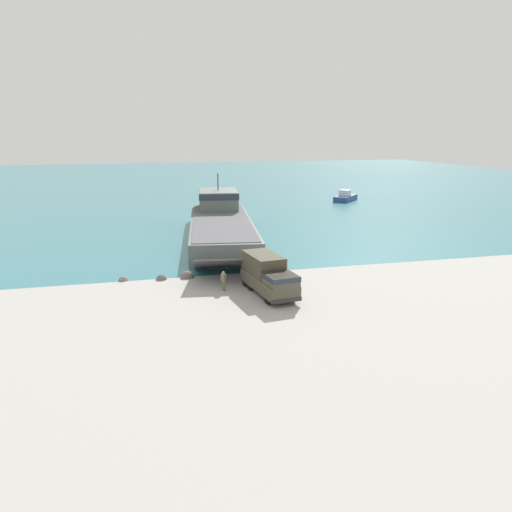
# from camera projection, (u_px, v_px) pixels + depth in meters

# --- Properties ---
(ground_plane) EXTENTS (240.00, 240.00, 0.00)m
(ground_plane) POSITION_uv_depth(u_px,v_px,m) (270.00, 289.00, 42.76)
(ground_plane) COLOR #A8A59E
(water_surface) EXTENTS (240.00, 180.00, 0.01)m
(water_surface) POSITION_uv_depth(u_px,v_px,m) (173.00, 183.00, 132.56)
(water_surface) COLOR teal
(water_surface) RESTS_ON ground_plane
(landing_craft) EXTENTS (11.62, 34.55, 7.47)m
(landing_craft) POSITION_uv_depth(u_px,v_px,m) (221.00, 222.00, 64.20)
(landing_craft) COLOR #56605B
(landing_craft) RESTS_ON ground_plane
(military_truck) EXTENTS (3.36, 7.38, 3.14)m
(military_truck) POSITION_uv_depth(u_px,v_px,m) (268.00, 275.00, 41.20)
(military_truck) COLOR #4C4738
(military_truck) RESTS_ON ground_plane
(soldier_on_ramp) EXTENTS (0.43, 0.50, 1.72)m
(soldier_on_ramp) POSITION_uv_depth(u_px,v_px,m) (224.00, 280.00, 42.05)
(soldier_on_ramp) COLOR #6B664C
(soldier_on_ramp) RESTS_ON ground_plane
(moored_boat_a) EXTENTS (6.57, 6.78, 2.21)m
(moored_boat_a) POSITION_uv_depth(u_px,v_px,m) (345.00, 197.00, 97.47)
(moored_boat_a) COLOR navy
(moored_boat_a) RESTS_ON ground_plane
(shoreline_rock_a) EXTENTS (0.96, 0.96, 0.96)m
(shoreline_rock_a) POSITION_uv_depth(u_px,v_px,m) (162.00, 279.00, 45.57)
(shoreline_rock_a) COLOR #66605B
(shoreline_rock_a) RESTS_ON ground_plane
(shoreline_rock_b) EXTENTS (0.83, 0.83, 0.83)m
(shoreline_rock_b) POSITION_uv_depth(u_px,v_px,m) (123.00, 280.00, 45.25)
(shoreline_rock_b) COLOR gray
(shoreline_rock_b) RESTS_ON ground_plane
(shoreline_rock_c) EXTENTS (1.23, 1.23, 1.23)m
(shoreline_rock_c) POSITION_uv_depth(u_px,v_px,m) (187.00, 277.00, 46.20)
(shoreline_rock_c) COLOR #66605B
(shoreline_rock_c) RESTS_ON ground_plane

